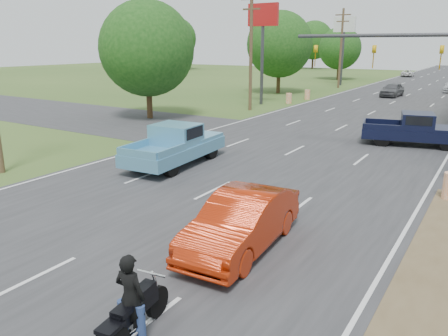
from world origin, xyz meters
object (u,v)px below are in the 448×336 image
Objects in this scene: red_convertible at (242,222)px; blue_pickup at (177,144)px; rider at (131,301)px; motorcycle at (130,320)px; navy_pickup at (417,129)px; distant_car_grey at (392,90)px; distant_car_white at (408,73)px.

red_convertible is 9.53m from blue_pickup.
motorcycle is at bearing 90.00° from rider.
navy_pickup is at bearing -102.05° from rider.
navy_pickup is 25.30m from distant_car_grey.
blue_pickup is (-7.45, 10.81, 0.11)m from rider.
distant_car_white is (-2.07, 68.67, -0.39)m from blue_pickup.
distant_car_grey is at bearing 93.41° from distant_car_white.
blue_pickup reaches higher than distant_car_grey.
navy_pickup is at bearing 77.98° from motorcycle.
blue_pickup is (-7.46, 10.87, 0.49)m from motorcycle.
blue_pickup reaches higher than distant_car_white.
motorcycle is 13.19m from blue_pickup.
blue_pickup is 13.83m from navy_pickup.
distant_car_grey is (-4.97, 45.75, -0.13)m from rider.
navy_pickup is at bearing 44.84° from blue_pickup.
motorcycle is at bearing 92.55° from distant_car_white.
navy_pickup is 59.22m from distant_car_white.
red_convertible is 41.43m from distant_car_grey.
navy_pickup is at bearing -71.44° from distant_car_grey.
motorcycle is at bearing -91.15° from red_convertible.
red_convertible reaches higher than distant_car_white.
blue_pickup is at bearing 87.45° from distant_car_white.
rider is 80.05m from distant_car_white.
blue_pickup is at bearing -90.46° from distant_car_grey.
motorcycle is 0.50× the size of distant_car_grey.
red_convertible is at bearing -19.12° from navy_pickup.
motorcycle is 0.37× the size of navy_pickup.
rider is (0.23, -4.60, 0.07)m from red_convertible.
distant_car_grey reaches higher than motorcycle.
distant_car_grey is (-4.98, 45.81, 0.25)m from motorcycle.
red_convertible is 16.81m from navy_pickup.
blue_pickup is at bearing -63.29° from rider.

